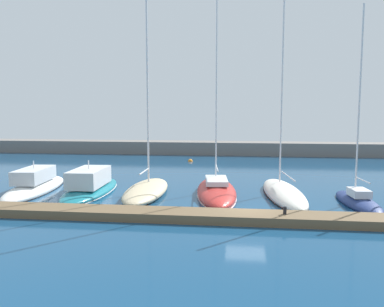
{
  "coord_description": "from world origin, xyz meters",
  "views": [
    {
      "loc": [
        -0.52,
        -23.97,
        6.55
      ],
      "look_at": [
        -3.96,
        4.43,
        3.36
      ],
      "focal_mm": 36.14,
      "sensor_mm": 36.0,
      "label": 1
    }
  ],
  "objects_px": {
    "sailboat_ivory_fifth": "(283,193)",
    "dock_bollard": "(285,210)",
    "sailboat_red_fourth": "(216,191)",
    "mooring_buoy_orange": "(190,161)",
    "sailboat_sand_third": "(146,190)",
    "motorboat_white_nearest": "(35,186)",
    "sailboat_navy_sixth": "(358,200)",
    "motorboat_teal_second": "(90,186)"
  },
  "relations": [
    {
      "from": "sailboat_red_fourth",
      "to": "sailboat_ivory_fifth",
      "type": "xyz_separation_m",
      "value": [
        5.11,
        -0.24,
        0.02
      ]
    },
    {
      "from": "motorboat_teal_second",
      "to": "sailboat_ivory_fifth",
      "type": "distance_m",
      "value": 15.21
    },
    {
      "from": "sailboat_navy_sixth",
      "to": "mooring_buoy_orange",
      "type": "relative_size",
      "value": 22.08
    },
    {
      "from": "mooring_buoy_orange",
      "to": "motorboat_teal_second",
      "type": "bearing_deg",
      "value": -105.78
    },
    {
      "from": "sailboat_red_fourth",
      "to": "mooring_buoy_orange",
      "type": "height_order",
      "value": "sailboat_red_fourth"
    },
    {
      "from": "sailboat_sand_third",
      "to": "mooring_buoy_orange",
      "type": "bearing_deg",
      "value": -3.64
    },
    {
      "from": "mooring_buoy_orange",
      "to": "sailboat_red_fourth",
      "type": "bearing_deg",
      "value": -76.99
    },
    {
      "from": "motorboat_white_nearest",
      "to": "dock_bollard",
      "type": "bearing_deg",
      "value": -114.34
    },
    {
      "from": "motorboat_teal_second",
      "to": "sailboat_red_fourth",
      "type": "distance_m",
      "value": 10.11
    },
    {
      "from": "motorboat_white_nearest",
      "to": "sailboat_ivory_fifth",
      "type": "height_order",
      "value": "sailboat_ivory_fifth"
    },
    {
      "from": "sailboat_ivory_fifth",
      "to": "mooring_buoy_orange",
      "type": "height_order",
      "value": "sailboat_ivory_fifth"
    },
    {
      "from": "motorboat_teal_second",
      "to": "sailboat_red_fourth",
      "type": "relative_size",
      "value": 0.47
    },
    {
      "from": "motorboat_teal_second",
      "to": "dock_bollard",
      "type": "height_order",
      "value": "motorboat_teal_second"
    },
    {
      "from": "sailboat_ivory_fifth",
      "to": "mooring_buoy_orange",
      "type": "relative_size",
      "value": 34.08
    },
    {
      "from": "motorboat_teal_second",
      "to": "dock_bollard",
      "type": "distance_m",
      "value": 16.03
    },
    {
      "from": "sailboat_red_fourth",
      "to": "mooring_buoy_orange",
      "type": "relative_size",
      "value": 33.72
    },
    {
      "from": "dock_bollard",
      "to": "motorboat_white_nearest",
      "type": "bearing_deg",
      "value": 160.71
    },
    {
      "from": "motorboat_teal_second",
      "to": "sailboat_sand_third",
      "type": "relative_size",
      "value": 0.58
    },
    {
      "from": "sailboat_navy_sixth",
      "to": "dock_bollard",
      "type": "distance_m",
      "value": 7.67
    },
    {
      "from": "sailboat_ivory_fifth",
      "to": "dock_bollard",
      "type": "relative_size",
      "value": 49.36
    },
    {
      "from": "dock_bollard",
      "to": "motorboat_teal_second",
      "type": "bearing_deg",
      "value": 154.81
    },
    {
      "from": "sailboat_navy_sixth",
      "to": "dock_bollard",
      "type": "xyz_separation_m",
      "value": [
        -5.61,
        -5.2,
        0.46
      ]
    },
    {
      "from": "motorboat_white_nearest",
      "to": "dock_bollard",
      "type": "xyz_separation_m",
      "value": [
        19.14,
        -6.7,
        0.32
      ]
    },
    {
      "from": "motorboat_teal_second",
      "to": "sailboat_navy_sixth",
      "type": "bearing_deg",
      "value": -96.89
    },
    {
      "from": "dock_bollard",
      "to": "sailboat_red_fourth",
      "type": "bearing_deg",
      "value": 121.6
    },
    {
      "from": "sailboat_sand_third",
      "to": "sailboat_ivory_fifth",
      "type": "xyz_separation_m",
      "value": [
        10.54,
        0.42,
        -0.07
      ]
    },
    {
      "from": "motorboat_teal_second",
      "to": "dock_bollard",
      "type": "relative_size",
      "value": 23.11
    },
    {
      "from": "sailboat_sand_third",
      "to": "sailboat_ivory_fifth",
      "type": "height_order",
      "value": "sailboat_ivory_fifth"
    },
    {
      "from": "motorboat_teal_second",
      "to": "sailboat_ivory_fifth",
      "type": "xyz_separation_m",
      "value": [
        15.21,
        0.1,
        -0.19
      ]
    },
    {
      "from": "sailboat_sand_third",
      "to": "sailboat_red_fourth",
      "type": "height_order",
      "value": "sailboat_red_fourth"
    },
    {
      "from": "sailboat_red_fourth",
      "to": "dock_bollard",
      "type": "bearing_deg",
      "value": -154.15
    },
    {
      "from": "sailboat_sand_third",
      "to": "motorboat_white_nearest",
      "type": "bearing_deg",
      "value": 87.82
    },
    {
      "from": "motorboat_white_nearest",
      "to": "sailboat_red_fourth",
      "type": "relative_size",
      "value": 0.48
    },
    {
      "from": "sailboat_red_fourth",
      "to": "sailboat_navy_sixth",
      "type": "xyz_separation_m",
      "value": [
        10.02,
        -1.96,
        -0.02
      ]
    },
    {
      "from": "motorboat_white_nearest",
      "to": "motorboat_teal_second",
      "type": "bearing_deg",
      "value": -93.47
    },
    {
      "from": "sailboat_sand_third",
      "to": "mooring_buoy_orange",
      "type": "relative_size",
      "value": 27.62
    },
    {
      "from": "motorboat_white_nearest",
      "to": "sailboat_ivory_fifth",
      "type": "xyz_separation_m",
      "value": [
        19.84,
        0.23,
        -0.09
      ]
    },
    {
      "from": "sailboat_red_fourth",
      "to": "mooring_buoy_orange",
      "type": "xyz_separation_m",
      "value": [
        -4.5,
        19.48,
        -0.32
      ]
    },
    {
      "from": "sailboat_red_fourth",
      "to": "mooring_buoy_orange",
      "type": "bearing_deg",
      "value": 7.26
    },
    {
      "from": "sailboat_sand_third",
      "to": "sailboat_red_fourth",
      "type": "xyz_separation_m",
      "value": [
        5.43,
        0.66,
        -0.1
      ]
    },
    {
      "from": "motorboat_white_nearest",
      "to": "sailboat_navy_sixth",
      "type": "distance_m",
      "value": 24.8
    },
    {
      "from": "mooring_buoy_orange",
      "to": "sailboat_navy_sixth",
      "type": "bearing_deg",
      "value": -55.89
    }
  ]
}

